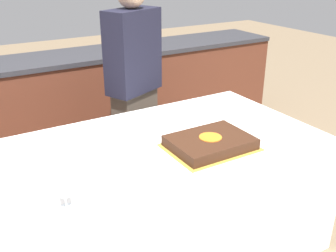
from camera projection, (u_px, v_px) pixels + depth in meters
back_counter at (61, 107)px, 3.53m from camera, size 4.40×0.58×0.92m
dining_table at (144, 206)px, 2.30m from camera, size 2.09×1.07×0.74m
cake at (210, 143)px, 2.15m from camera, size 0.47×0.36×0.07m
plate_stack at (41, 158)px, 2.00m from camera, size 0.24×0.24×0.04m
wine_glass at (64, 185)px, 1.60m from camera, size 0.07×0.07×0.18m
side_plate_near_cake at (183, 127)px, 2.41m from camera, size 0.19×0.19×0.00m
utensil_pile at (215, 176)px, 1.86m from camera, size 0.13×0.10×0.02m
person_cutting_cake at (134, 90)px, 2.87m from camera, size 0.45×0.34×1.58m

